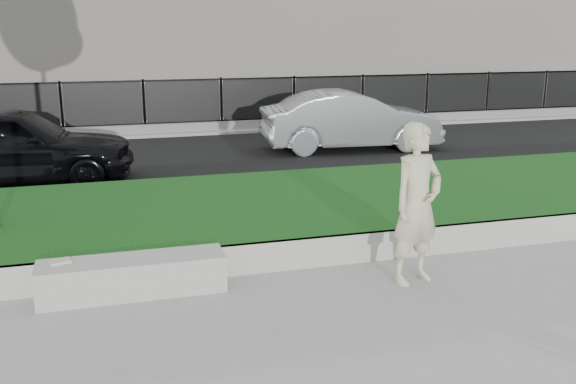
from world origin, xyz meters
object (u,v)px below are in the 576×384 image
object	(u,v)px
stone_bench	(133,276)
book	(60,261)
car_silver	(350,120)
car_dark	(11,146)
man	(417,204)

from	to	relation	value
stone_bench	book	size ratio (longest dim) A/B	9.09
car_silver	book	bearing A→B (deg)	143.92
stone_bench	car_dark	xyz separation A→B (m)	(-1.97, 5.94, 0.60)
man	car_silver	distance (m)	8.50
stone_bench	car_dark	size ratio (longest dim) A/B	0.47
car_dark	man	bearing A→B (deg)	-135.09
book	car_silver	distance (m)	9.95
stone_bench	man	xyz separation A→B (m)	(3.35, -0.55, 0.77)
man	book	bearing A→B (deg)	153.35
man	car_dark	distance (m)	8.39
car_dark	car_silver	size ratio (longest dim) A/B	1.04
stone_bench	car_silver	world-z (taller)	car_silver
stone_bench	book	bearing A→B (deg)	173.33
book	car_dark	distance (m)	5.97
car_dark	stone_bench	bearing A→B (deg)	-156.08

